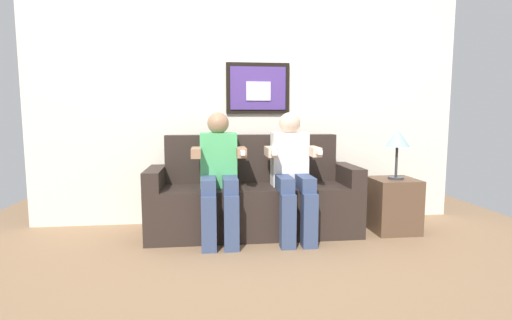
# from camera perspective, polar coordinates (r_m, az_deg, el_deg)

# --- Properties ---
(ground_plane) EXTENTS (5.59, 5.59, 0.00)m
(ground_plane) POSITION_cam_1_polar(r_m,az_deg,el_deg) (3.34, 0.31, -12.31)
(ground_plane) COLOR #8C6B4C
(back_wall_assembly) EXTENTS (4.30, 0.10, 2.60)m
(back_wall_assembly) POSITION_cam_1_polar(r_m,az_deg,el_deg) (3.93, -1.02, 9.80)
(back_wall_assembly) COLOR silver
(back_wall_assembly) RESTS_ON ground_plane
(couch) EXTENTS (1.90, 0.58, 0.90)m
(couch) POSITION_cam_1_polar(r_m,az_deg,el_deg) (3.57, -0.33, -5.87)
(couch) COLOR #2D231E
(couch) RESTS_ON ground_plane
(person_on_left) EXTENTS (0.46, 0.56, 1.11)m
(person_on_left) POSITION_cam_1_polar(r_m,az_deg,el_deg) (3.33, -5.48, -1.67)
(person_on_left) COLOR #4CB266
(person_on_left) RESTS_ON ground_plane
(person_on_right) EXTENTS (0.46, 0.56, 1.11)m
(person_on_right) POSITION_cam_1_polar(r_m,az_deg,el_deg) (3.41, 5.34, -1.48)
(person_on_right) COLOR white
(person_on_right) RESTS_ON ground_plane
(side_table_right) EXTENTS (0.40, 0.40, 0.50)m
(side_table_right) POSITION_cam_1_polar(r_m,az_deg,el_deg) (3.85, 19.59, -6.28)
(side_table_right) COLOR brown
(side_table_right) RESTS_ON ground_plane
(table_lamp) EXTENTS (0.22, 0.22, 0.46)m
(table_lamp) POSITION_cam_1_polar(r_m,az_deg,el_deg) (3.75, 20.15, 2.76)
(table_lamp) COLOR #333338
(table_lamp) RESTS_ON side_table_right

